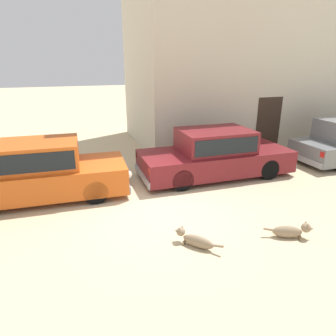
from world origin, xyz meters
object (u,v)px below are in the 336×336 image
(parked_sedan_nearest, at_px, (42,170))
(stray_dog_spotted, at_px, (195,240))
(parked_sedan_second, at_px, (215,153))
(stray_dog_tan, at_px, (291,231))

(parked_sedan_nearest, xyz_separation_m, stray_dog_spotted, (2.85, -3.39, -0.60))
(parked_sedan_second, bearing_deg, stray_dog_tan, -91.38)
(parked_sedan_second, height_order, stray_dog_tan, parked_sedan_second)
(parked_sedan_nearest, relative_size, stray_dog_spotted, 5.34)
(stray_dog_spotted, xyz_separation_m, stray_dog_tan, (2.00, -0.36, 0.01))
(stray_dog_tan, bearing_deg, parked_sedan_nearest, 166.15)
(stray_dog_spotted, relative_size, stray_dog_tan, 0.89)
(parked_sedan_nearest, distance_m, stray_dog_spotted, 4.47)
(parked_sedan_second, height_order, stray_dog_spotted, parked_sedan_second)
(stray_dog_spotted, bearing_deg, parked_sedan_nearest, -1.14)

